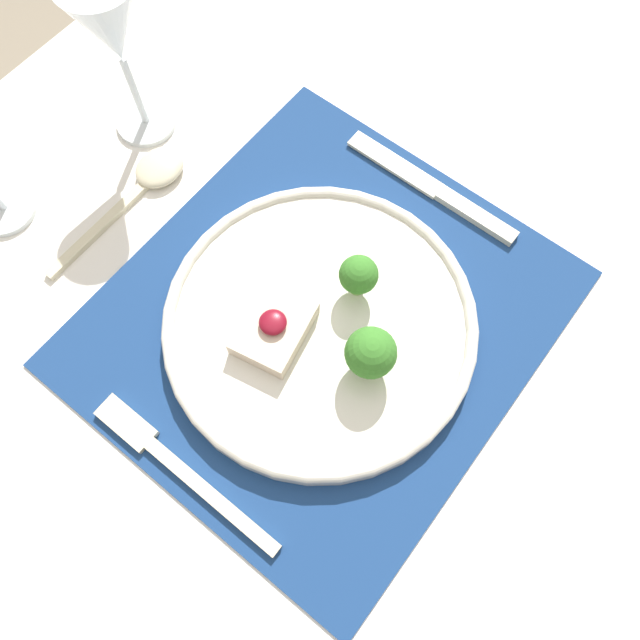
{
  "coord_description": "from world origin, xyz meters",
  "views": [
    {
      "loc": [
        -0.18,
        -0.14,
        1.28
      ],
      "look_at": [
        -0.01,
        -0.01,
        0.75
      ],
      "focal_mm": 35.0,
      "sensor_mm": 36.0,
      "label": 1
    }
  ],
  "objects": [
    {
      "name": "spoon",
      "position": [
        0.01,
        0.24,
        0.74
      ],
      "size": [
        0.19,
        0.05,
        0.02
      ],
      "rotation": [
        0.0,
        0.0,
        0.04
      ],
      "color": "beige",
      "rests_on": "dining_table"
    },
    {
      "name": "ground_plane",
      "position": [
        0.0,
        0.0,
        0.0
      ],
      "size": [
        8.0,
        8.0,
        0.0
      ],
      "primitive_type": "plane",
      "color": "gray"
    },
    {
      "name": "dinner_plate",
      "position": [
        -0.01,
        -0.01,
        0.75
      ],
      "size": [
        0.29,
        0.29,
        0.07
      ],
      "color": "silver",
      "rests_on": "placemat"
    },
    {
      "name": "wine_glass_near",
      "position": [
        0.06,
        0.29,
        0.86
      ],
      "size": [
        0.07,
        0.07,
        0.18
      ],
      "color": "white",
      "rests_on": "dining_table"
    },
    {
      "name": "placemat",
      "position": [
        0.0,
        0.0,
        0.73
      ],
      "size": [
        0.42,
        0.38,
        0.0
      ],
      "primitive_type": "cube",
      "color": "navy",
      "rests_on": "dining_table"
    },
    {
      "name": "knife",
      "position": [
        0.18,
        -0.01,
        0.74
      ],
      "size": [
        0.02,
        0.2,
        0.01
      ],
      "rotation": [
        0.0,
        0.0,
        0.01
      ],
      "color": "beige",
      "rests_on": "placemat"
    },
    {
      "name": "dining_table",
      "position": [
        0.0,
        0.0,
        0.64
      ],
      "size": [
        1.32,
        0.93,
        0.73
      ],
      "color": "white",
      "rests_on": "ground_plane"
    },
    {
      "name": "fork",
      "position": [
        -0.19,
        0.02,
        0.74
      ],
      "size": [
        0.02,
        0.2,
        0.01
      ],
      "rotation": [
        0.0,
        0.0,
        -0.03
      ],
      "color": "beige",
      "rests_on": "placemat"
    }
  ]
}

